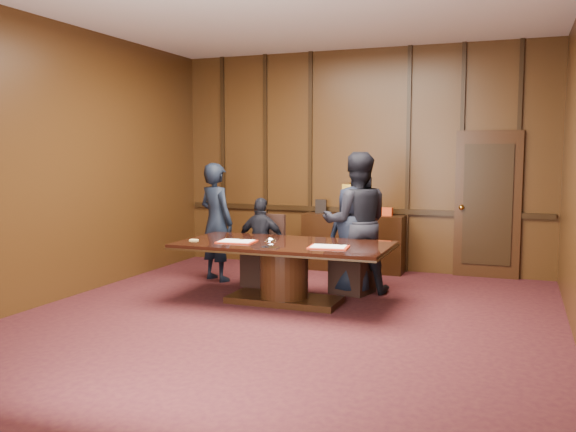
% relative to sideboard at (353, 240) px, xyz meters
% --- Properties ---
extents(room, '(7.00, 7.04, 3.50)m').
position_rel_sideboard_xyz_m(room, '(0.07, -3.12, 1.24)').
color(room, black).
rests_on(room, ground).
extents(sideboard, '(1.60, 0.45, 1.54)m').
position_rel_sideboard_xyz_m(sideboard, '(0.00, 0.00, 0.00)').
color(sideboard, black).
rests_on(sideboard, ground).
extents(conference_table, '(2.62, 1.32, 0.76)m').
position_rel_sideboard_xyz_m(conference_table, '(-0.27, -2.36, 0.02)').
color(conference_table, black).
rests_on(conference_table, ground).
extents(folder_left, '(0.49, 0.37, 0.02)m').
position_rel_sideboard_xyz_m(folder_left, '(-0.84, -2.52, 0.28)').
color(folder_left, '#AE2410').
rests_on(folder_left, conference_table).
extents(folder_right, '(0.50, 0.38, 0.02)m').
position_rel_sideboard_xyz_m(folder_right, '(0.36, -2.54, 0.28)').
color(folder_right, '#AE2410').
rests_on(folder_right, conference_table).
extents(inkstand, '(0.20, 0.14, 0.12)m').
position_rel_sideboard_xyz_m(inkstand, '(-0.27, -2.81, 0.33)').
color(inkstand, white).
rests_on(inkstand, conference_table).
extents(notepad, '(0.11, 0.08, 0.01)m').
position_rel_sideboard_xyz_m(notepad, '(-1.40, -2.59, 0.28)').
color(notepad, '#DDBC6C').
rests_on(notepad, conference_table).
extents(chair_left, '(0.52, 0.52, 0.99)m').
position_rel_sideboard_xyz_m(chair_left, '(-0.91, -1.48, -0.19)').
color(chair_left, black).
rests_on(chair_left, ground).
extents(chair_right, '(0.58, 0.58, 0.99)m').
position_rel_sideboard_xyz_m(chair_right, '(0.39, -1.49, -0.19)').
color(chair_right, black).
rests_on(chair_right, ground).
extents(signatory_left, '(0.74, 0.32, 1.25)m').
position_rel_sideboard_xyz_m(signatory_left, '(-0.92, -1.56, 0.14)').
color(signatory_left, black).
rests_on(signatory_left, ground).
extents(signatory_right, '(0.74, 0.53, 1.43)m').
position_rel_sideboard_xyz_m(signatory_right, '(0.38, -1.56, 0.23)').
color(signatory_right, black).
rests_on(signatory_right, ground).
extents(witness_left, '(0.74, 0.63, 1.72)m').
position_rel_sideboard_xyz_m(witness_left, '(-1.69, -1.43, 0.38)').
color(witness_left, black).
rests_on(witness_left, ground).
extents(witness_right, '(1.09, 0.97, 1.88)m').
position_rel_sideboard_xyz_m(witness_right, '(0.41, -1.45, 0.45)').
color(witness_right, black).
rests_on(witness_right, ground).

